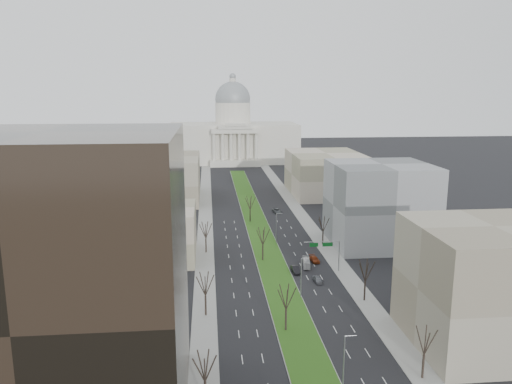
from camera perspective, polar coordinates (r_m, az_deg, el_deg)
ground at (r=173.69m, az=-0.02°, el=-3.42°), size 600.00×600.00×0.00m
median at (r=172.69m, az=0.01°, el=-3.48°), size 8.00×222.03×0.20m
sidewalk_left at (r=148.94m, az=-5.83°, el=-6.04°), size 5.00×330.00×0.15m
sidewalk_right at (r=152.69m, az=7.48°, el=-5.64°), size 5.00×330.00×0.15m
capitol at (r=318.23m, az=-2.63°, el=6.45°), size 80.00×46.00×55.00m
building_glass_tower at (r=72.71m, az=-22.15°, el=-9.54°), size 34.00×30.00×40.00m
building_beige_left at (r=138.38m, az=-12.36°, el=-4.65°), size 26.00×22.00×14.00m
building_tan_right at (r=99.07m, az=25.01°, el=-9.69°), size 26.00×24.00×22.00m
building_grey_right at (r=151.39m, az=13.95°, el=-1.36°), size 28.00×26.00×24.00m
building_far_left at (r=210.91m, az=-10.59°, el=1.58°), size 30.00×40.00×18.00m
building_far_right at (r=220.99m, az=7.92°, el=2.12°), size 30.00×40.00×18.00m
tree_left_near at (r=75.55m, az=-5.89°, el=-19.15°), size 5.10×5.10×9.18m
tree_left_mid at (r=102.34m, az=-5.83°, el=-10.33°), size 5.40×5.40×9.72m
tree_left_far at (r=140.28m, az=-5.78°, el=-4.27°), size 5.28×5.28×9.50m
tree_right_near at (r=85.72m, az=18.76°, el=-15.72°), size 5.16×5.16×9.29m
tree_right_mid at (r=111.12m, az=12.42°, el=-8.66°), size 5.52×5.52×9.94m
tree_right_far at (r=148.02m, az=7.69°, el=-3.60°), size 5.04×5.04×9.07m
tree_median_a at (r=96.01m, az=3.47°, el=-11.82°), size 5.40×5.40×9.72m
tree_median_b at (r=133.31m, az=0.78°, el=-5.00°), size 5.40×5.40×9.72m
tree_median_c at (r=171.83m, az=-0.68°, el=-1.19°), size 5.40×5.40×9.72m
streetlamp_median_a at (r=80.68m, az=10.05°, el=-18.60°), size 1.90×0.20×9.16m
streetlamp_median_b at (r=111.44m, az=5.21°, el=-9.65°), size 1.90×0.20×9.16m
streetlamp_median_c at (r=148.90m, az=2.36°, el=-4.09°), size 1.90×0.20×9.16m
mast_arm_signs at (r=126.83m, az=8.30°, el=-6.43°), size 9.12×0.24×8.09m
car_grey_near at (r=121.64m, az=7.07°, el=-9.90°), size 2.09×4.27×1.40m
car_black at (r=127.19m, az=4.53°, el=-8.81°), size 1.93×4.97×1.62m
car_red at (r=135.30m, az=6.69°, el=-7.63°), size 2.47×4.99×1.39m
car_grey_far at (r=186.33m, az=2.39°, el=-2.15°), size 3.16×5.60×1.48m
box_van at (r=131.67m, az=5.77°, el=-8.03°), size 2.63×7.29×1.99m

